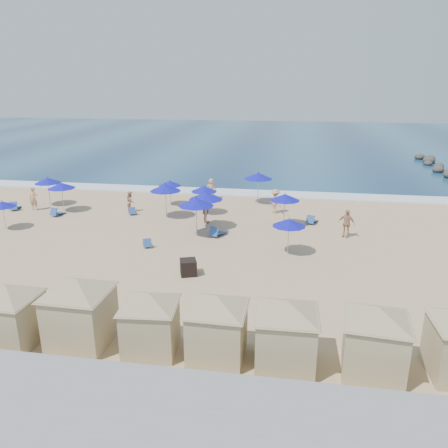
{
  "coord_description": "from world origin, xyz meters",
  "views": [
    {
      "loc": [
        7.53,
        -23.14,
        9.61
      ],
      "look_at": [
        3.23,
        3.0,
        1.03
      ],
      "focal_mm": 35.0,
      "sensor_mm": 36.0,
      "label": 1
    }
  ],
  "objects_px": {
    "cabana_1": "(79,303)",
    "umbrella_6": "(204,189)",
    "cabana_4": "(286,325)",
    "umbrella_0": "(61,186)",
    "umbrella_5": "(196,202)",
    "cabana_2": "(150,315)",
    "umbrella_8": "(258,176)",
    "beachgoer_2": "(206,211)",
    "beachgoer_3": "(275,201)",
    "umbrella_10": "(289,223)",
    "cabana_3": "(217,319)",
    "cabana_5": "(376,332)",
    "beachgoer_0": "(34,199)",
    "umbrella_4": "(165,188)",
    "cabana_0": "(9,308)",
    "umbrella_1": "(2,204)",
    "umbrella_2": "(47,181)",
    "trash_bin": "(188,267)",
    "beachgoer_5": "(346,223)",
    "beachgoer_1": "(131,202)",
    "beachgoer_4": "(211,189)",
    "umbrella_3": "(170,183)",
    "umbrella_9": "(285,197)",
    "umbrella_7": "(206,196)"
  },
  "relations": [
    {
      "from": "beachgoer_4",
      "to": "umbrella_6",
      "type": "bearing_deg",
      "value": 90.39
    },
    {
      "from": "cabana_1",
      "to": "umbrella_5",
      "type": "distance_m",
      "value": 12.93
    },
    {
      "from": "umbrella_1",
      "to": "umbrella_2",
      "type": "distance_m",
      "value": 6.24
    },
    {
      "from": "cabana_0",
      "to": "beachgoer_2",
      "type": "relative_size",
      "value": 2.43
    },
    {
      "from": "umbrella_2",
      "to": "cabana_2",
      "type": "bearing_deg",
      "value": -51.16
    },
    {
      "from": "cabana_1",
      "to": "umbrella_0",
      "type": "xyz_separation_m",
      "value": [
        -9.94,
        16.79,
        0.38
      ]
    },
    {
      "from": "cabana_0",
      "to": "beachgoer_0",
      "type": "distance_m",
      "value": 19.82
    },
    {
      "from": "umbrella_1",
      "to": "beachgoer_5",
      "type": "relative_size",
      "value": 1.11
    },
    {
      "from": "cabana_0",
      "to": "umbrella_6",
      "type": "bearing_deg",
      "value": 78.7
    },
    {
      "from": "cabana_3",
      "to": "umbrella_4",
      "type": "xyz_separation_m",
      "value": [
        -6.84,
        16.54,
        0.74
      ]
    },
    {
      "from": "umbrella_3",
      "to": "cabana_3",
      "type": "bearing_deg",
      "value": -69.44
    },
    {
      "from": "cabana_1",
      "to": "beachgoer_1",
      "type": "height_order",
      "value": "cabana_1"
    },
    {
      "from": "umbrella_10",
      "to": "beachgoer_2",
      "type": "height_order",
      "value": "umbrella_10"
    },
    {
      "from": "cabana_5",
      "to": "umbrella_4",
      "type": "distance_m",
      "value": 20.64
    },
    {
      "from": "umbrella_0",
      "to": "umbrella_9",
      "type": "height_order",
      "value": "umbrella_9"
    },
    {
      "from": "umbrella_7",
      "to": "cabana_2",
      "type": "bearing_deg",
      "value": -86.55
    },
    {
      "from": "umbrella_5",
      "to": "umbrella_9",
      "type": "bearing_deg",
      "value": 28.84
    },
    {
      "from": "beachgoer_1",
      "to": "umbrella_6",
      "type": "bearing_deg",
      "value": -102.44
    },
    {
      "from": "cabana_1",
      "to": "beachgoer_2",
      "type": "bearing_deg",
      "value": 83.99
    },
    {
      "from": "cabana_5",
      "to": "beachgoer_0",
      "type": "xyz_separation_m",
      "value": [
        -23.2,
        16.81,
        -0.67
      ]
    },
    {
      "from": "umbrella_8",
      "to": "umbrella_9",
      "type": "xyz_separation_m",
      "value": [
        2.36,
        -5.78,
        -0.24
      ]
    },
    {
      "from": "umbrella_3",
      "to": "beachgoer_1",
      "type": "xyz_separation_m",
      "value": [
        -2.52,
        -2.39,
        -1.02
      ]
    },
    {
      "from": "cabana_4",
      "to": "umbrella_2",
      "type": "height_order",
      "value": "cabana_4"
    },
    {
      "from": "umbrella_1",
      "to": "beachgoer_1",
      "type": "distance_m",
      "value": 8.93
    },
    {
      "from": "umbrella_10",
      "to": "beachgoer_2",
      "type": "relative_size",
      "value": 1.28
    },
    {
      "from": "umbrella_1",
      "to": "beachgoer_5",
      "type": "distance_m",
      "value": 23.09
    },
    {
      "from": "trash_bin",
      "to": "beachgoer_5",
      "type": "relative_size",
      "value": 0.44
    },
    {
      "from": "beachgoer_2",
      "to": "beachgoer_3",
      "type": "height_order",
      "value": "beachgoer_3"
    },
    {
      "from": "umbrella_2",
      "to": "umbrella_3",
      "type": "xyz_separation_m",
      "value": [
        9.8,
        1.63,
        -0.24
      ]
    },
    {
      "from": "cabana_5",
      "to": "umbrella_6",
      "type": "height_order",
      "value": "cabana_5"
    },
    {
      "from": "umbrella_5",
      "to": "beachgoer_5",
      "type": "bearing_deg",
      "value": 8.38
    },
    {
      "from": "trash_bin",
      "to": "umbrella_6",
      "type": "xyz_separation_m",
      "value": [
        -1.47,
        11.1,
        1.56
      ]
    },
    {
      "from": "cabana_4",
      "to": "umbrella_0",
      "type": "xyz_separation_m",
      "value": [
        -17.71,
        16.92,
        0.48
      ]
    },
    {
      "from": "umbrella_8",
      "to": "cabana_5",
      "type": "bearing_deg",
      "value": -74.73
    },
    {
      "from": "beachgoer_0",
      "to": "beachgoer_4",
      "type": "bearing_deg",
      "value": 24.23
    },
    {
      "from": "cabana_1",
      "to": "umbrella_6",
      "type": "xyz_separation_m",
      "value": [
        1.06,
        17.9,
        0.28
      ]
    },
    {
      "from": "cabana_3",
      "to": "umbrella_10",
      "type": "relative_size",
      "value": 1.93
    },
    {
      "from": "umbrella_1",
      "to": "beachgoer_5",
      "type": "height_order",
      "value": "umbrella_1"
    },
    {
      "from": "beachgoer_3",
      "to": "umbrella_10",
      "type": "bearing_deg",
      "value": 149.54
    },
    {
      "from": "umbrella_3",
      "to": "umbrella_4",
      "type": "relative_size",
      "value": 0.8
    },
    {
      "from": "beachgoer_4",
      "to": "cabana_2",
      "type": "bearing_deg",
      "value": 91.54
    },
    {
      "from": "umbrella_10",
      "to": "beachgoer_1",
      "type": "bearing_deg",
      "value": 150.58
    },
    {
      "from": "cabana_2",
      "to": "umbrella_8",
      "type": "height_order",
      "value": "umbrella_8"
    },
    {
      "from": "cabana_1",
      "to": "cabana_3",
      "type": "height_order",
      "value": "cabana_1"
    },
    {
      "from": "cabana_4",
      "to": "umbrella_4",
      "type": "xyz_separation_m",
      "value": [
        -9.3,
        16.64,
        0.69
      ]
    },
    {
      "from": "umbrella_1",
      "to": "umbrella_5",
      "type": "height_order",
      "value": "umbrella_5"
    },
    {
      "from": "umbrella_9",
      "to": "beachgoer_1",
      "type": "xyz_separation_m",
      "value": [
        -11.92,
        1.67,
        -1.27
      ]
    },
    {
      "from": "umbrella_5",
      "to": "umbrella_6",
      "type": "bearing_deg",
      "value": 96.24
    },
    {
      "from": "cabana_4",
      "to": "umbrella_5",
      "type": "relative_size",
      "value": 1.67
    },
    {
      "from": "cabana_5",
      "to": "beachgoer_0",
      "type": "relative_size",
      "value": 2.4
    }
  ]
}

